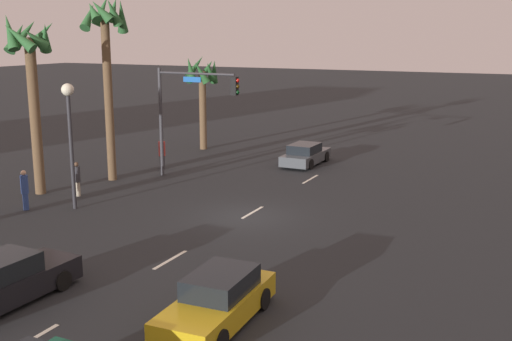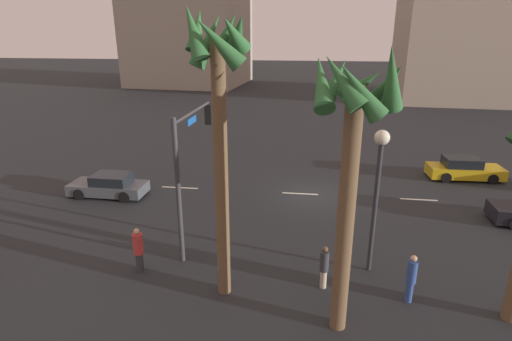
{
  "view_description": "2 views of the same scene",
  "coord_description": "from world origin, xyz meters",
  "px_view_note": "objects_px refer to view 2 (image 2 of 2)",
  "views": [
    {
      "loc": [
        -23.68,
        -11.9,
        7.9
      ],
      "look_at": [
        2.4,
        0.63,
        1.55
      ],
      "focal_mm": 44.0,
      "sensor_mm": 36.0,
      "label": 1
    },
    {
      "loc": [
        0.38,
        22.21,
        9.09
      ],
      "look_at": [
        3.3,
        0.29,
        1.43
      ],
      "focal_mm": 28.51,
      "sensor_mm": 36.0,
      "label": 2
    }
  ],
  "objects_px": {
    "streetlamp": "(378,175)",
    "pedestrian_2": "(138,249)",
    "car_3": "(109,186)",
    "car_0": "(464,169)",
    "building_2": "(190,29)",
    "palm_tree_2": "(218,92)",
    "traffic_signal": "(191,154)",
    "pedestrian_0": "(324,266)",
    "palm_tree_1": "(353,137)",
    "building_0": "(479,5)",
    "pedestrian_1": "(411,277)"
  },
  "relations": [
    {
      "from": "car_3",
      "to": "pedestrian_0",
      "type": "relative_size",
      "value": 2.55
    },
    {
      "from": "streetlamp",
      "to": "pedestrian_2",
      "type": "distance_m",
      "value": 9.62
    },
    {
      "from": "car_0",
      "to": "pedestrian_2",
      "type": "height_order",
      "value": "pedestrian_2"
    },
    {
      "from": "car_0",
      "to": "building_0",
      "type": "xyz_separation_m",
      "value": [
        -11.38,
        -34.25,
        11.46
      ]
    },
    {
      "from": "traffic_signal",
      "to": "palm_tree_2",
      "type": "distance_m",
      "value": 5.19
    },
    {
      "from": "pedestrian_2",
      "to": "building_2",
      "type": "distance_m",
      "value": 60.97
    },
    {
      "from": "pedestrian_1",
      "to": "building_0",
      "type": "relative_size",
      "value": 0.08
    },
    {
      "from": "traffic_signal",
      "to": "pedestrian_1",
      "type": "distance_m",
      "value": 9.79
    },
    {
      "from": "car_3",
      "to": "pedestrian_2",
      "type": "distance_m",
      "value": 8.71
    },
    {
      "from": "pedestrian_2",
      "to": "building_2",
      "type": "bearing_deg",
      "value": -75.91
    },
    {
      "from": "pedestrian_1",
      "to": "palm_tree_2",
      "type": "distance_m",
      "value": 9.11
    },
    {
      "from": "traffic_signal",
      "to": "pedestrian_2",
      "type": "distance_m",
      "value": 4.4
    },
    {
      "from": "car_3",
      "to": "car_0",
      "type": "bearing_deg",
      "value": -165.07
    },
    {
      "from": "palm_tree_2",
      "to": "car_3",
      "type": "bearing_deg",
      "value": -43.83
    },
    {
      "from": "pedestrian_0",
      "to": "building_0",
      "type": "bearing_deg",
      "value": -113.52
    },
    {
      "from": "car_0",
      "to": "palm_tree_2",
      "type": "relative_size",
      "value": 0.46
    },
    {
      "from": "car_0",
      "to": "traffic_signal",
      "type": "height_order",
      "value": "traffic_signal"
    },
    {
      "from": "building_0",
      "to": "streetlamp",
      "type": "bearing_deg",
      "value": 71.45
    },
    {
      "from": "pedestrian_0",
      "to": "palm_tree_1",
      "type": "height_order",
      "value": "palm_tree_1"
    },
    {
      "from": "traffic_signal",
      "to": "pedestrian_1",
      "type": "relative_size",
      "value": 3.27
    },
    {
      "from": "streetlamp",
      "to": "pedestrian_0",
      "type": "height_order",
      "value": "streetlamp"
    },
    {
      "from": "building_2",
      "to": "palm_tree_1",
      "type": "bearing_deg",
      "value": 115.04
    },
    {
      "from": "palm_tree_2",
      "to": "pedestrian_0",
      "type": "bearing_deg",
      "value": -168.99
    },
    {
      "from": "car_3",
      "to": "pedestrian_2",
      "type": "height_order",
      "value": "pedestrian_2"
    },
    {
      "from": "car_0",
      "to": "palm_tree_2",
      "type": "height_order",
      "value": "palm_tree_2"
    },
    {
      "from": "streetlamp",
      "to": "building_0",
      "type": "xyz_separation_m",
      "value": [
        -18.75,
        -45.86,
        8.06
      ]
    },
    {
      "from": "car_3",
      "to": "streetlamp",
      "type": "bearing_deg",
      "value": 156.8
    },
    {
      "from": "car_3",
      "to": "palm_tree_2",
      "type": "relative_size",
      "value": 0.44
    },
    {
      "from": "pedestrian_2",
      "to": "palm_tree_2",
      "type": "distance_m",
      "value": 7.28
    },
    {
      "from": "car_0",
      "to": "pedestrian_1",
      "type": "xyz_separation_m",
      "value": [
        6.24,
        13.48,
        0.33
      ]
    },
    {
      "from": "pedestrian_0",
      "to": "car_0",
      "type": "bearing_deg",
      "value": -125.21
    },
    {
      "from": "building_0",
      "to": "traffic_signal",
      "type": "bearing_deg",
      "value": 63.08
    },
    {
      "from": "car_3",
      "to": "streetlamp",
      "type": "relative_size",
      "value": 0.76
    },
    {
      "from": "traffic_signal",
      "to": "palm_tree_1",
      "type": "height_order",
      "value": "palm_tree_1"
    },
    {
      "from": "pedestrian_0",
      "to": "building_0",
      "type": "relative_size",
      "value": 0.07
    },
    {
      "from": "building_2",
      "to": "car_3",
      "type": "bearing_deg",
      "value": 105.77
    },
    {
      "from": "car_3",
      "to": "building_2",
      "type": "height_order",
      "value": "building_2"
    },
    {
      "from": "palm_tree_1",
      "to": "building_0",
      "type": "xyz_separation_m",
      "value": [
        -20.17,
        -49.42,
        5.79
      ]
    },
    {
      "from": "building_2",
      "to": "pedestrian_2",
      "type": "bearing_deg",
      "value": 109.0
    },
    {
      "from": "palm_tree_1",
      "to": "palm_tree_2",
      "type": "height_order",
      "value": "palm_tree_2"
    },
    {
      "from": "car_0",
      "to": "streetlamp",
      "type": "height_order",
      "value": "streetlamp"
    },
    {
      "from": "pedestrian_0",
      "to": "palm_tree_2",
      "type": "distance_m",
      "value": 7.35
    },
    {
      "from": "car_3",
      "to": "traffic_signal",
      "type": "xyz_separation_m",
      "value": [
        -6.34,
        4.52,
        3.51
      ]
    },
    {
      "from": "building_0",
      "to": "palm_tree_1",
      "type": "bearing_deg",
      "value": 71.49
    },
    {
      "from": "car_3",
      "to": "pedestrian_1",
      "type": "xyz_separation_m",
      "value": [
        -15.01,
        7.82,
        0.38
      ]
    },
    {
      "from": "traffic_signal",
      "to": "streetlamp",
      "type": "bearing_deg",
      "value": 169.28
    },
    {
      "from": "streetlamp",
      "to": "car_0",
      "type": "bearing_deg",
      "value": -122.39
    },
    {
      "from": "pedestrian_0",
      "to": "building_2",
      "type": "relative_size",
      "value": 0.09
    },
    {
      "from": "pedestrian_0",
      "to": "pedestrian_1",
      "type": "xyz_separation_m",
      "value": [
        -2.97,
        0.44,
        0.08
      ]
    },
    {
      "from": "car_3",
      "to": "traffic_signal",
      "type": "bearing_deg",
      "value": 144.5
    }
  ]
}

